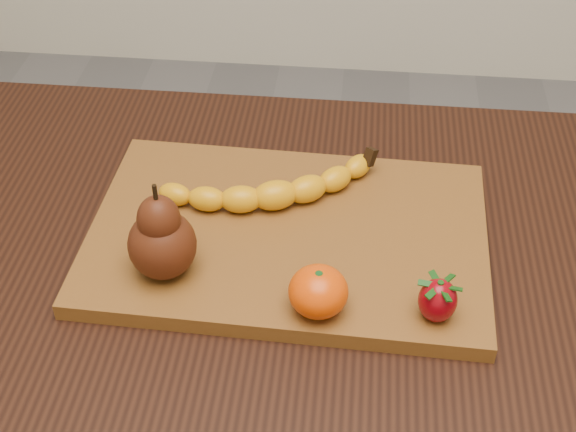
# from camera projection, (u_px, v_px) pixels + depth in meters

# --- Properties ---
(table) EXTENTS (1.00, 0.70, 0.76)m
(table) POSITION_uv_depth(u_px,v_px,m) (299.00, 326.00, 0.96)
(table) COLOR black
(table) RESTS_ON ground
(cutting_board) EXTENTS (0.46, 0.31, 0.02)m
(cutting_board) POSITION_uv_depth(u_px,v_px,m) (288.00, 236.00, 0.92)
(cutting_board) COLOR brown
(cutting_board) RESTS_ON table
(banana) EXTENTS (0.23, 0.13, 0.04)m
(banana) POSITION_uv_depth(u_px,v_px,m) (275.00, 195.00, 0.93)
(banana) COLOR #EBA20B
(banana) RESTS_ON cutting_board
(pear) EXTENTS (0.09, 0.09, 0.11)m
(pear) POSITION_uv_depth(u_px,v_px,m) (160.00, 230.00, 0.83)
(pear) COLOR #461B0B
(pear) RESTS_ON cutting_board
(mandarin) EXTENTS (0.07, 0.07, 0.05)m
(mandarin) POSITION_uv_depth(u_px,v_px,m) (318.00, 292.00, 0.80)
(mandarin) COLOR #E44302
(mandarin) RESTS_ON cutting_board
(strawberry) EXTENTS (0.04, 0.04, 0.05)m
(strawberry) POSITION_uv_depth(u_px,v_px,m) (438.00, 299.00, 0.80)
(strawberry) COLOR maroon
(strawberry) RESTS_ON cutting_board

